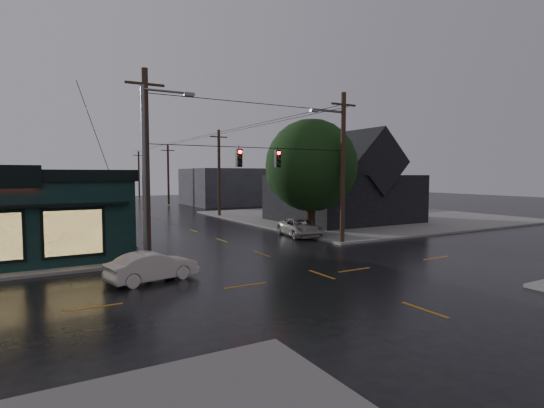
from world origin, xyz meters
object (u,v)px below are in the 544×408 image
utility_pole_ne (342,244)px  suv_silver (300,227)px  sedan_cream (153,267)px  corner_tree (311,166)px  utility_pole_nw (149,264)px

utility_pole_ne → suv_silver: bearing=96.5°
utility_pole_ne → suv_silver: (-0.50, 4.37, 0.68)m
utility_pole_ne → sedan_cream: size_ratio=2.55×
corner_tree → utility_pole_nw: bearing=-161.9°
utility_pole_ne → suv_silver: size_ratio=2.09×
corner_tree → sedan_cream: size_ratio=2.21×
corner_tree → utility_pole_ne: corner_tree is taller
sedan_cream → suv_silver: size_ratio=0.82×
corner_tree → sedan_cream: bearing=-150.0°
corner_tree → utility_pole_ne: bearing=-96.5°
utility_pole_ne → suv_silver: 4.45m
utility_pole_nw → sedan_cream: bearing=-100.7°
corner_tree → suv_silver: size_ratio=1.81×
utility_pole_nw → utility_pole_ne: 13.00m
corner_tree → utility_pole_nw: corner_tree is taller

